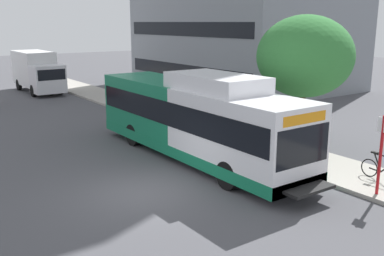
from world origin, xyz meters
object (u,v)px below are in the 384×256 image
street_tree_near_stop (305,57)px  bus_stop_sign_pole (381,149)px  box_truck_background (37,71)px  bicycle_parked (384,169)px  transit_bus (195,119)px

street_tree_near_stop → bus_stop_sign_pole: bearing=-111.7°
box_truck_background → bicycle_parked: bearing=-83.1°
bus_stop_sign_pole → street_tree_near_stop: 5.93m
bicycle_parked → box_truck_background: box_truck_background is taller
bus_stop_sign_pole → bicycle_parked: (1.28, 0.57, -1.09)m
box_truck_background → bus_stop_sign_pole: bearing=-85.8°
transit_bus → bus_stop_sign_pole: transit_bus is taller
street_tree_near_stop → bicycle_parked: bearing=-99.2°
transit_bus → bus_stop_sign_pole: (2.30, -6.90, -0.05)m
transit_bus → box_truck_background: 22.09m
transit_bus → box_truck_background: bearing=89.6°
bus_stop_sign_pole → street_tree_near_stop: (1.99, 4.98, 2.51)m
bus_stop_sign_pole → transit_bus: bearing=108.5°
bicycle_parked → street_tree_near_stop: bearing=80.8°
street_tree_near_stop → box_truck_background: bearing=99.8°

